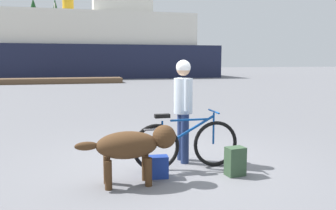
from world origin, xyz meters
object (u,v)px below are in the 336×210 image
(bicycle, at_px, (186,144))
(sailboat_moored, at_px, (57,72))
(backpack, at_px, (235,161))
(person_cyclist, at_px, (183,101))
(ferry_boat, at_px, (100,47))
(handbag_pannier, at_px, (157,167))
(dog, at_px, (133,146))

(bicycle, height_order, sailboat_moored, sailboat_moored)
(backpack, xyz_separation_m, sailboat_moored, (-4.64, 33.96, 0.27))
(person_cyclist, xyz_separation_m, ferry_boat, (0.35, 31.13, 2.08))
(person_cyclist, bearing_deg, handbag_pannier, -130.56)
(person_cyclist, relative_size, dog, 1.24)
(person_cyclist, bearing_deg, dog, -137.94)
(dog, relative_size, handbag_pannier, 4.26)
(dog, relative_size, sailboat_moored, 0.18)
(dog, bearing_deg, sailboat_moored, 95.19)
(dog, relative_size, ferry_boat, 0.06)
(ferry_boat, relative_size, sailboat_moored, 3.13)
(dog, relative_size, backpack, 3.22)
(ferry_boat, bearing_deg, sailboat_moored, 156.52)
(bicycle, xyz_separation_m, sailboat_moored, (-4.01, 33.46, 0.09))
(bicycle, distance_m, handbag_pannier, 0.67)
(dog, bearing_deg, person_cyclist, 42.06)
(bicycle, distance_m, backpack, 0.83)
(bicycle, relative_size, handbag_pannier, 5.30)
(person_cyclist, relative_size, handbag_pannier, 5.28)
(bicycle, relative_size, backpack, 4.01)
(person_cyclist, bearing_deg, sailboat_moored, 97.04)
(ferry_boat, height_order, sailboat_moored, ferry_boat)
(dog, height_order, sailboat_moored, sailboat_moored)
(bicycle, xyz_separation_m, person_cyclist, (0.07, 0.40, 0.66))
(person_cyclist, bearing_deg, bicycle, -100.31)
(handbag_pannier, bearing_deg, person_cyclist, 49.44)
(sailboat_moored, bearing_deg, handbag_pannier, -84.14)
(dog, xyz_separation_m, backpack, (1.56, -0.01, -0.34))
(dog, distance_m, handbag_pannier, 0.58)
(backpack, xyz_separation_m, handbag_pannier, (-1.17, 0.19, -0.05))
(bicycle, distance_m, sailboat_moored, 33.70)
(person_cyclist, distance_m, dog, 1.43)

